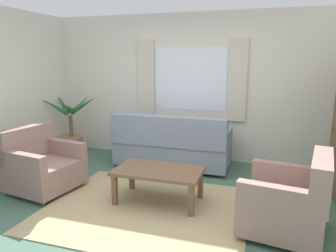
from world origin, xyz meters
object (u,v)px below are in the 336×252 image
(armchair_right, at_px, (290,202))
(coffee_table, at_px, (159,173))
(couch, at_px, (172,146))
(potted_plant, at_px, (71,131))
(armchair_left, at_px, (41,165))

(armchair_right, xyz_separation_m, coffee_table, (-1.54, 0.30, 0.03))
(couch, height_order, potted_plant, potted_plant)
(armchair_left, bearing_deg, armchair_right, -83.76)
(armchair_left, relative_size, coffee_table, 0.87)
(couch, bearing_deg, armchair_right, 137.37)
(couch, height_order, armchair_right, couch)
(armchair_right, height_order, potted_plant, potted_plant)
(armchair_right, distance_m, potted_plant, 4.22)
(armchair_right, distance_m, coffee_table, 1.57)
(couch, xyz_separation_m, armchair_left, (-1.45, -1.46, -0.01))
(armchair_left, relative_size, armchair_right, 1.00)
(couch, height_order, armchair_left, couch)
(coffee_table, relative_size, potted_plant, 0.93)
(potted_plant, bearing_deg, armchair_right, -24.78)
(armchair_right, bearing_deg, couch, -123.31)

